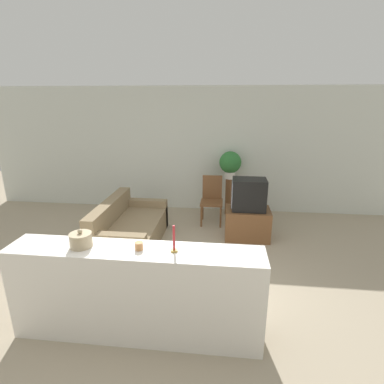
{
  "coord_description": "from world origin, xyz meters",
  "views": [
    {
      "loc": [
        0.86,
        -3.1,
        2.43
      ],
      "look_at": [
        0.31,
        1.94,
        0.85
      ],
      "focal_mm": 28.0,
      "sensor_mm": 36.0,
      "label": 1
    }
  ],
  "objects_px": {
    "couch": "(129,230)",
    "decorative_bowl": "(81,240)",
    "wooden_chair": "(212,198)",
    "potted_plant": "(230,163)",
    "television": "(249,194)"
  },
  "relations": [
    {
      "from": "couch",
      "to": "decorative_bowl",
      "type": "relative_size",
      "value": 7.82
    },
    {
      "from": "couch",
      "to": "wooden_chair",
      "type": "bearing_deg",
      "value": 39.73
    },
    {
      "from": "decorative_bowl",
      "to": "potted_plant",
      "type": "bearing_deg",
      "value": 67.38
    },
    {
      "from": "couch",
      "to": "decorative_bowl",
      "type": "height_order",
      "value": "decorative_bowl"
    },
    {
      "from": "television",
      "to": "wooden_chair",
      "type": "xyz_separation_m",
      "value": [
        -0.67,
        0.66,
        -0.3
      ]
    },
    {
      "from": "television",
      "to": "potted_plant",
      "type": "xyz_separation_m",
      "value": [
        -0.32,
        1.16,
        0.31
      ]
    },
    {
      "from": "television",
      "to": "wooden_chair",
      "type": "relative_size",
      "value": 0.63
    },
    {
      "from": "television",
      "to": "decorative_bowl",
      "type": "distance_m",
      "value": 3.12
    },
    {
      "from": "television",
      "to": "decorative_bowl",
      "type": "height_order",
      "value": "decorative_bowl"
    },
    {
      "from": "wooden_chair",
      "to": "decorative_bowl",
      "type": "xyz_separation_m",
      "value": [
        -1.18,
        -3.17,
        0.56
      ]
    },
    {
      "from": "potted_plant",
      "to": "decorative_bowl",
      "type": "height_order",
      "value": "potted_plant"
    },
    {
      "from": "couch",
      "to": "television",
      "type": "distance_m",
      "value": 2.18
    },
    {
      "from": "wooden_chair",
      "to": "potted_plant",
      "type": "bearing_deg",
      "value": 54.84
    },
    {
      "from": "television",
      "to": "wooden_chair",
      "type": "height_order",
      "value": "television"
    },
    {
      "from": "television",
      "to": "couch",
      "type": "bearing_deg",
      "value": -166.73
    }
  ]
}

